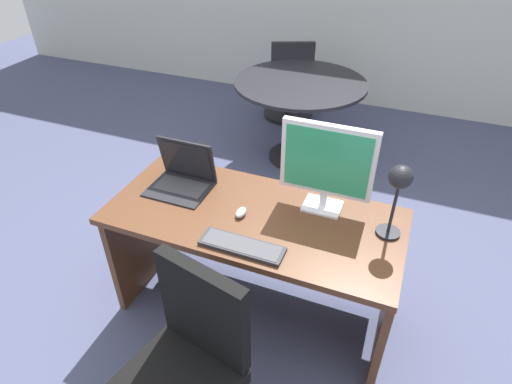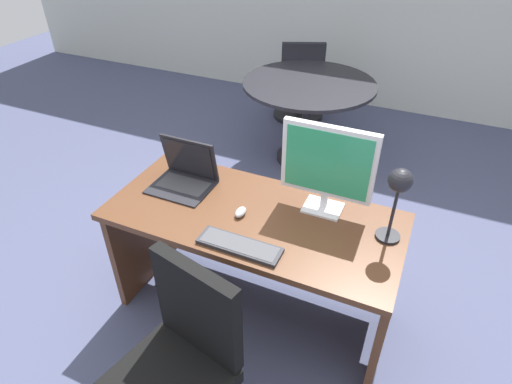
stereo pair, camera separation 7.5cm
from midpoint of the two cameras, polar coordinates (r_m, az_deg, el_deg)
ground at (r=3.85m, az=9.52°, el=1.04°), size 12.00×12.00×0.00m
desk at (r=2.42m, az=1.01°, el=-6.49°), size 1.55×0.70×0.75m
monitor at (r=2.16m, az=10.50°, el=3.59°), size 0.47×0.16×0.49m
laptop at (r=2.47m, az=-8.43°, el=2.85°), size 0.34×0.28×0.27m
keyboard at (r=2.05m, az=-1.16°, el=-7.17°), size 0.41×0.12×0.02m
mouse at (r=2.23m, az=-1.10°, el=-2.70°), size 0.05×0.09×0.04m
desk_lamp at (r=2.02m, az=19.40°, el=0.23°), size 0.12×0.14×0.41m
coffee_mug at (r=2.65m, az=-8.52°, el=4.68°), size 0.11×0.08×0.11m
office_chair at (r=2.07m, az=-9.09°, el=-23.47°), size 0.56×0.57×0.96m
meeting_table at (r=3.92m, az=7.48°, el=11.72°), size 1.16×1.16×0.77m
meeting_chair_near at (r=4.83m, az=6.34°, el=13.52°), size 0.60×0.62×0.89m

